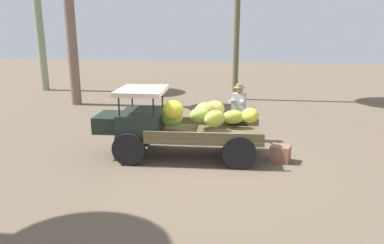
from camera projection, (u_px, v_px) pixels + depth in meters
The scene contains 4 objects.
ground_plane at pixel (204, 159), 9.65m from camera, with size 60.00×60.00×0.00m, color brown.
truck at pixel (174, 123), 9.72m from camera, with size 4.54×1.98×1.87m.
farmer at pixel (238, 109), 11.09m from camera, with size 0.53×0.49×1.78m.
wooden_crate at pixel (280, 153), 9.48m from camera, with size 0.49×0.41×0.43m, color #8E5D43.
Camera 1 is at (-1.08, 9.03, 3.40)m, focal length 33.62 mm.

